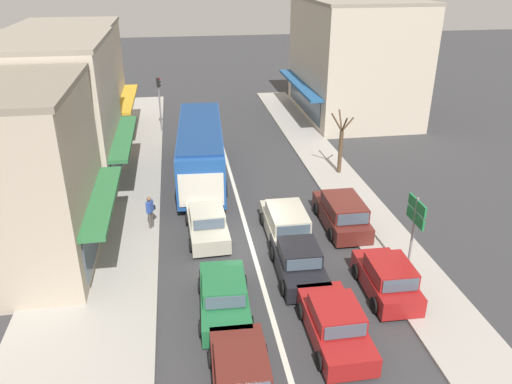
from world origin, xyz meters
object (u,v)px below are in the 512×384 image
at_px(sedan_adjacent_lane_trail, 207,224).
at_px(pedestrian_with_handbag_near, 150,210).
at_px(wagon_behind_bus_near, 286,224).
at_px(parked_wagon_kerb_second, 342,213).
at_px(traffic_light_downstreet, 159,96).
at_px(sedan_adjacent_lane_lead, 335,324).
at_px(city_bus, 201,147).
at_px(directional_road_sign, 415,219).
at_px(sedan_queue_far_back, 224,297).
at_px(sedan_queue_gap_filler, 242,378).
at_px(street_tree_right, 341,146).
at_px(sedan_behind_bus_mid, 298,262).
at_px(parked_hatchback_kerb_front, 387,279).

distance_m(sedan_adjacent_lane_trail, pedestrian_with_handbag_near, 2.87).
relative_size(wagon_behind_bus_near, parked_wagon_kerb_second, 1.00).
height_order(wagon_behind_bus_near, traffic_light_downstreet, traffic_light_downstreet).
xyz_separation_m(sedan_adjacent_lane_lead, parked_wagon_kerb_second, (2.75, 7.70, 0.08)).
relative_size(city_bus, sedan_adjacent_lane_lead, 2.61).
xyz_separation_m(sedan_adjacent_lane_trail, wagon_behind_bus_near, (3.63, -0.77, 0.08)).
distance_m(sedan_adjacent_lane_lead, directional_road_sign, 5.60).
height_order(sedan_queue_far_back, sedan_queue_gap_filler, same).
distance_m(city_bus, street_tree_right, 8.37).
height_order(parked_wagon_kerb_second, pedestrian_with_handbag_near, pedestrian_with_handbag_near).
relative_size(sedan_behind_bus_mid, directional_road_sign, 1.18).
distance_m(sedan_queue_gap_filler, street_tree_right, 18.04).
relative_size(city_bus, sedan_behind_bus_mid, 2.59).
height_order(city_bus, sedan_adjacent_lane_lead, city_bus).
xyz_separation_m(sedan_queue_far_back, parked_wagon_kerb_second, (6.33, 5.60, 0.08)).
bearing_deg(parked_wagon_kerb_second, sedan_adjacent_lane_lead, -109.65).
height_order(wagon_behind_bus_near, parked_wagon_kerb_second, same).
xyz_separation_m(sedan_adjacent_lane_trail, directional_road_sign, (7.94, -4.64, 2.04)).
bearing_deg(wagon_behind_bus_near, traffic_light_downstreet, 109.30).
height_order(wagon_behind_bus_near, directional_road_sign, directional_road_sign).
xyz_separation_m(sedan_adjacent_lane_lead, wagon_behind_bus_near, (-0.17, 7.06, 0.08)).
height_order(sedan_queue_gap_filler, pedestrian_with_handbag_near, pedestrian_with_handbag_near).
relative_size(sedan_adjacent_lane_trail, traffic_light_downstreet, 1.01).
xyz_separation_m(wagon_behind_bus_near, sedan_behind_bus_mid, (-0.15, -3.08, -0.08)).
relative_size(sedan_adjacent_lane_trail, parked_wagon_kerb_second, 0.94).
xyz_separation_m(parked_hatchback_kerb_front, parked_wagon_kerb_second, (-0.03, 5.51, 0.04)).
bearing_deg(city_bus, sedan_behind_bus_mid, -73.45).
distance_m(city_bus, parked_wagon_kerb_second, 9.85).
bearing_deg(pedestrian_with_handbag_near, sedan_behind_bus_mid, -38.71).
xyz_separation_m(city_bus, parked_hatchback_kerb_front, (6.41, -12.92, -1.17)).
bearing_deg(sedan_adjacent_lane_lead, city_bus, 103.51).
height_order(sedan_queue_far_back, directional_road_sign, directional_road_sign).
distance_m(sedan_adjacent_lane_lead, sedan_behind_bus_mid, 3.99).
height_order(city_bus, parked_wagon_kerb_second, city_bus).
relative_size(sedan_behind_bus_mid, parked_wagon_kerb_second, 0.94).
bearing_deg(sedan_queue_gap_filler, city_bus, 90.57).
xyz_separation_m(sedan_queue_far_back, directional_road_sign, (7.71, 1.09, 2.04)).
height_order(sedan_queue_far_back, wagon_behind_bus_near, wagon_behind_bus_near).
xyz_separation_m(sedan_adjacent_lane_trail, sedan_queue_far_back, (0.22, -5.73, 0.00)).
bearing_deg(pedestrian_with_handbag_near, sedan_adjacent_lane_lead, -54.05).
distance_m(sedan_adjacent_lane_trail, sedan_queue_far_back, 5.73).
xyz_separation_m(street_tree_right, pedestrian_with_handbag_near, (-11.13, -5.28, -0.75)).
height_order(sedan_adjacent_lane_trail, sedan_behind_bus_mid, same).
relative_size(sedan_queue_far_back, parked_hatchback_kerb_front, 1.14).
bearing_deg(traffic_light_downstreet, sedan_adjacent_lane_trail, -81.91).
bearing_deg(sedan_queue_far_back, city_bus, 90.20).
distance_m(wagon_behind_bus_near, parked_hatchback_kerb_front, 5.69).
relative_size(parked_hatchback_kerb_front, street_tree_right, 0.96).
xyz_separation_m(sedan_queue_far_back, parked_hatchback_kerb_front, (6.36, 0.09, 0.05)).
relative_size(directional_road_sign, street_tree_right, 0.93).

